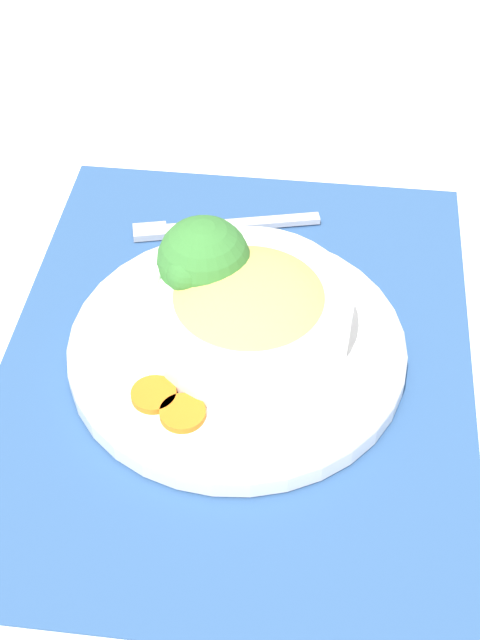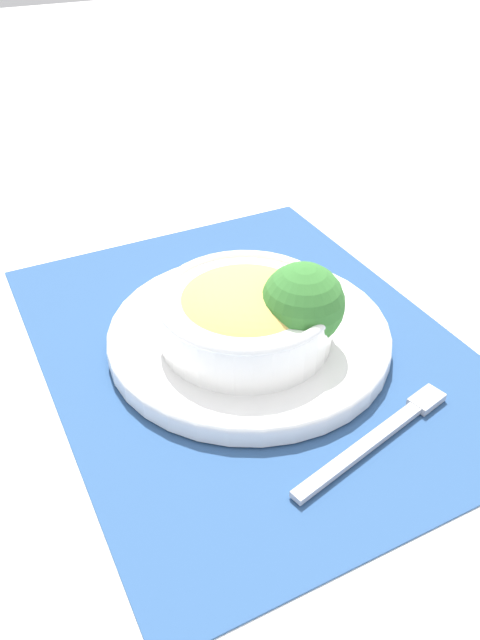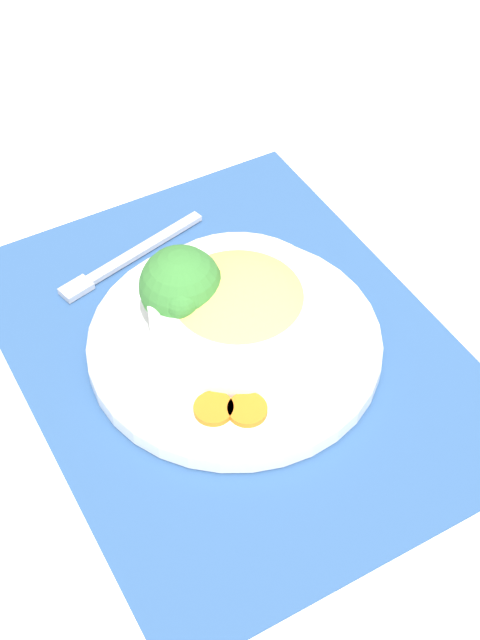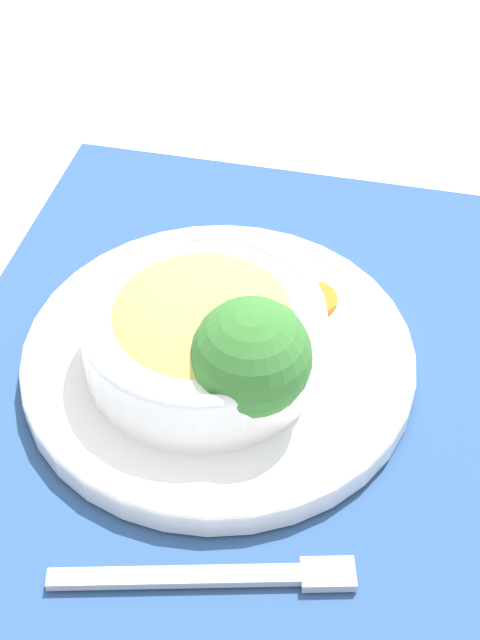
# 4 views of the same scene
# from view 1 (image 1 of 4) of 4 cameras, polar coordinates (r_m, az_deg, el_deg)

# --- Properties ---
(ground_plane) EXTENTS (4.00, 4.00, 0.00)m
(ground_plane) POSITION_cam_1_polar(r_m,az_deg,el_deg) (0.75, -0.18, -2.50)
(ground_plane) COLOR white
(placemat) EXTENTS (0.51, 0.40, 0.00)m
(placemat) POSITION_cam_1_polar(r_m,az_deg,el_deg) (0.75, -0.18, -2.40)
(placemat) COLOR #2D5184
(placemat) RESTS_ON ground_plane
(plate) EXTENTS (0.28, 0.28, 0.02)m
(plate) POSITION_cam_1_polar(r_m,az_deg,el_deg) (0.74, -0.19, -1.71)
(plate) COLOR white
(plate) RESTS_ON placemat
(bowl) EXTENTS (0.17, 0.17, 0.06)m
(bowl) POSITION_cam_1_polar(r_m,az_deg,el_deg) (0.72, 0.56, 0.64)
(bowl) COLOR white
(bowl) RESTS_ON plate
(broccoli_floret) EXTENTS (0.08, 0.08, 0.09)m
(broccoli_floret) POSITION_cam_1_polar(r_m,az_deg,el_deg) (0.74, -2.36, 3.68)
(broccoli_floret) COLOR #759E51
(broccoli_floret) RESTS_ON plate
(carrot_slice_near) EXTENTS (0.04, 0.04, 0.01)m
(carrot_slice_near) POSITION_cam_1_polar(r_m,az_deg,el_deg) (0.70, -5.54, -4.78)
(carrot_slice_near) COLOR orange
(carrot_slice_near) RESTS_ON plate
(carrot_slice_middle) EXTENTS (0.04, 0.04, 0.01)m
(carrot_slice_middle) POSITION_cam_1_polar(r_m,az_deg,el_deg) (0.69, -3.69, -5.97)
(carrot_slice_middle) COLOR orange
(carrot_slice_middle) RESTS_ON plate
(fork) EXTENTS (0.06, 0.18, 0.01)m
(fork) POSITION_cam_1_polar(r_m,az_deg,el_deg) (0.87, -2.08, 5.98)
(fork) COLOR #B7B7BC
(fork) RESTS_ON placemat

